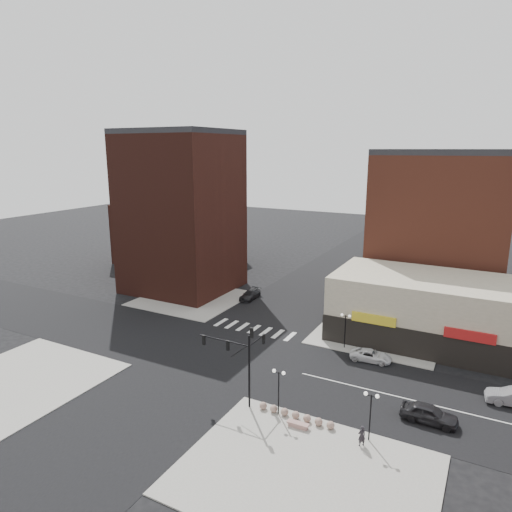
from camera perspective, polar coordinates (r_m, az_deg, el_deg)
The scene contains 21 objects.
ground at distance 53.42m, azimuth -4.39°, elevation -12.10°, with size 240.00×240.00×0.00m, color black.
road_ew at distance 53.41m, azimuth -4.39°, elevation -12.09°, with size 200.00×14.00×0.02m, color black.
road_ns at distance 53.41m, azimuth -4.39°, elevation -12.09°, with size 14.00×200.00×0.02m, color black.
sidewalk_nw at distance 72.15m, azimuth -8.00°, elevation -5.27°, with size 15.00×15.00×0.12m, color gray.
sidewalk_ne at distance 60.76m, azimuth 15.09°, elevation -9.24°, with size 15.00×15.00×0.12m, color gray.
sidewalk_se at distance 36.47m, azimuth 6.22°, elevation -25.50°, with size 18.00×14.00×0.12m, color gray.
sidewalk_sw at distance 53.39m, azimuth -27.05°, elevation -13.56°, with size 15.00×15.00×0.12m, color gray.
building_nw at distance 75.07m, azimuth -9.31°, elevation 5.18°, with size 16.00×15.00×25.00m, color #3D1A13.
building_nw_low at distance 96.06m, azimuth -9.79°, elevation 2.98°, with size 20.00×18.00×12.00m, color #3D1A13.
building_ne_midrise at distance 71.46m, azimuth 21.90°, elevation 2.76°, with size 18.00×15.00×22.00m, color brown.
building_ne_row at distance 59.17m, azimuth 21.56°, elevation -6.99°, with size 24.20×12.20×8.00m.
traffic_signal at distance 41.85m, azimuth -1.79°, elevation -12.05°, with size 5.59×3.09×7.77m.
street_lamp_se_a at distance 40.92m, azimuth 2.86°, elevation -15.31°, with size 1.22×0.32×4.16m.
street_lamp_se_b at distance 38.69m, azimuth 14.17°, elevation -17.55°, with size 1.22×0.32×4.16m.
street_lamp_ne at distance 54.27m, azimuth 11.11°, elevation -8.12°, with size 1.22×0.32×4.16m.
bollard_row at distance 41.80m, azimuth 4.98°, elevation -19.20°, with size 6.97×0.67×0.67m.
white_suv at distance 52.97m, azimuth 14.16°, elevation -11.97°, with size 2.08×4.51×1.25m, color silver.
dark_sedan_east at distance 43.75m, azimuth 20.82°, elevation -17.94°, with size 1.91×4.74×1.61m, color black.
dark_sedan_north at distance 71.20m, azimuth -0.74°, elevation -4.87°, with size 1.92×4.72×1.37m, color black.
pedestrian at distance 39.17m, azimuth 13.08°, elevation -21.04°, with size 0.64×0.42×1.74m, color black.
stone_bench at distance 40.80m, azimuth 5.28°, elevation -20.26°, with size 1.88×0.61×0.44m.
Camera 1 is at (26.10, -40.61, 22.87)m, focal length 32.00 mm.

